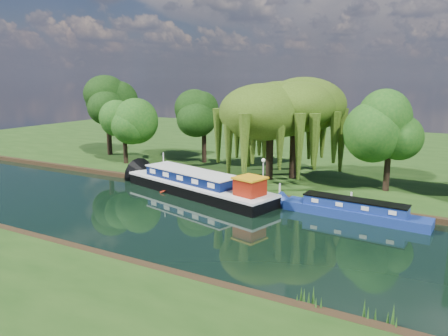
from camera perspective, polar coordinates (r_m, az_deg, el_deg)
The scene contains 14 objects.
ground at distance 31.82m, azimuth -3.58°, elevation -7.07°, with size 120.00×120.00×0.00m, color black.
far_bank at distance 62.29m, azimuth 13.58°, elevation 2.26°, with size 120.00×52.00×0.45m, color #18380F.
dutch_barge at distance 38.77m, azimuth -3.37°, elevation -2.30°, with size 16.25×7.47×3.35m.
narrowboat at distance 33.88m, azimuth 16.64°, elevation -5.38°, with size 10.84×2.43×1.57m.
red_dinghy at distance 39.83m, azimuth -5.89°, elevation -3.19°, with size 2.57×3.60×0.75m, color maroon.
willow_left at distance 41.97m, azimuth 6.10°, elevation 7.18°, with size 7.43×7.43×8.90m.
willow_right at distance 42.84m, azimuth 9.20°, elevation 7.22°, with size 7.30×7.30×8.89m.
tree_far_left at distance 51.04m, azimuth -12.93°, elevation 6.06°, with size 4.46×4.46×7.19m.
tree_far_back at distance 57.27m, azimuth -14.99°, elevation 7.91°, with size 5.34×5.34×8.98m.
tree_far_mid at distance 50.36m, azimuth -2.64°, elevation 6.67°, with size 4.67×4.67×7.64m.
tree_far_right at distance 40.13m, azimuth 20.87°, elevation 4.45°, with size 4.62×4.62×7.57m.
lamppost at distance 39.91m, azimuth 5.16°, elevation 0.43°, with size 0.36×0.36×2.56m.
mooring_posts at distance 38.80m, azimuth 2.50°, elevation -2.09°, with size 19.16×0.16×1.00m.
reeds_near at distance 22.33m, azimuth 0.88°, elevation -14.12°, with size 33.70×1.50×1.10m.
Camera 1 is at (16.37, -25.24, 10.37)m, focal length 35.00 mm.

